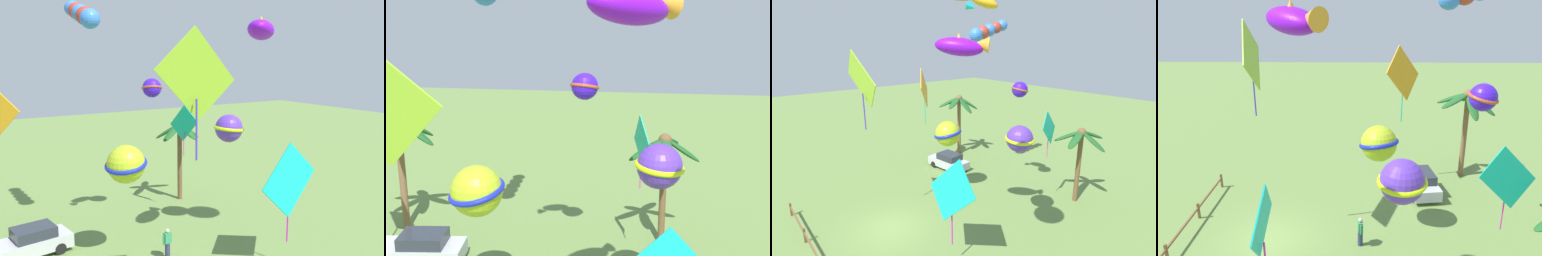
{
  "view_description": "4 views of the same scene",
  "coord_description": "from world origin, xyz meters",
  "views": [
    {
      "loc": [
        -9.24,
        -13.22,
        10.16
      ],
      "look_at": [
        2.57,
        5.96,
        6.35
      ],
      "focal_mm": 40.06,
      "sensor_mm": 36.0,
      "label": 1
    },
    {
      "loc": [
        4.67,
        -9.35,
        11.1
      ],
      "look_at": [
        2.25,
        6.19,
        7.31
      ],
      "focal_mm": 43.34,
      "sensor_mm": 36.0,
      "label": 2
    },
    {
      "loc": [
        16.25,
        -7.32,
        11.61
      ],
      "look_at": [
        1.37,
        4.95,
        6.13
      ],
      "focal_mm": 28.73,
      "sensor_mm": 36.0,
      "label": 3
    },
    {
      "loc": [
        16.61,
        4.55,
        11.93
      ],
      "look_at": [
        2.71,
        4.25,
        7.19
      ],
      "focal_mm": 34.86,
      "sensor_mm": 36.0,
      "label": 4
    }
  ],
  "objects": [
    {
      "name": "kite_diamond_6",
      "position": [
        5.04,
        1.12,
        4.26
      ],
      "size": [
        3.5,
        0.66,
        4.85
      ],
      "color": "#13B9B6"
    },
    {
      "name": "kite_diamond_3",
      "position": [
        -1.26,
        -0.56,
        9.43
      ],
      "size": [
        3.4,
        0.78,
        4.7
      ],
      "color": "#97CC2D"
    },
    {
      "name": "palm_tree_0",
      "position": [
        -8.0,
        12.0,
        4.99
      ],
      "size": [
        4.0,
        4.04,
        6.32
      ],
      "color": "brown",
      "rests_on": "ground"
    },
    {
      "name": "ground_plane",
      "position": [
        0.0,
        0.0,
        0.0
      ],
      "size": [
        120.0,
        120.0,
        0.0
      ],
      "primitive_type": "plane",
      "color": "olive"
    },
    {
      "name": "spectator_0",
      "position": [
        0.36,
        4.73,
        0.81
      ],
      "size": [
        0.55,
        0.27,
        1.59
      ],
      "color": "#2D3351",
      "rests_on": "ground"
    },
    {
      "name": "kite_fish_10",
      "position": [
        4.22,
        2.48,
        11.37
      ],
      "size": [
        2.7,
        2.62,
        1.21
      ],
      "color": "#800EEB"
    },
    {
      "name": "parked_car_0",
      "position": [
        -5.4,
        8.68,
        0.75
      ],
      "size": [
        4.09,
        2.21,
        1.51
      ],
      "color": "#BCBCC1",
      "rests_on": "ground"
    },
    {
      "name": "rail_fence",
      "position": [
        -0.07,
        -4.58,
        0.6
      ],
      "size": [
        11.51,
        0.12,
        0.95
      ],
      "color": "brown",
      "rests_on": "ground"
    },
    {
      "name": "kite_ball_2",
      "position": [
        5.12,
        6.09,
        6.08
      ],
      "size": [
        2.11,
        2.1,
        1.59
      ],
      "color": "#5B31BB"
    },
    {
      "name": "kite_diamond_4",
      "position": [
        4.42,
        9.96,
        5.87
      ],
      "size": [
        0.7,
        2.33,
        3.35
      ],
      "color": "#11B497"
    },
    {
      "name": "kite_ball_1",
      "position": [
        2.01,
        9.57,
        8.28
      ],
      "size": [
        1.64,
        1.64,
        1.13
      ],
      "color": "#3D15E3"
    },
    {
      "name": "kite_ball_7",
      "position": [
        -1.38,
        5.66,
        4.96
      ],
      "size": [
        2.94,
        2.94,
        1.89
      ],
      "color": "#ACC523"
    },
    {
      "name": "kite_diamond_9",
      "position": [
        -7.36,
        7.48,
        7.43
      ],
      "size": [
        2.82,
        2.42,
        5.09
      ],
      "color": "orange"
    }
  ]
}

